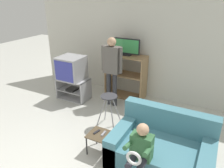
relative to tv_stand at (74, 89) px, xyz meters
name	(u,v)px	position (x,y,z in m)	size (l,w,h in m)	color
wall_back	(146,48)	(1.55, 1.05, 1.03)	(6.40, 0.06, 2.60)	beige
tv_stand	(74,89)	(0.00, 0.00, 0.00)	(0.81, 0.48, 0.54)	#A8A8AD
television_main	(71,68)	(-0.02, -0.01, 0.57)	(0.62, 0.60, 0.58)	#9E9EA3
media_shelf	(126,76)	(1.15, 0.74, 0.31)	(1.03, 0.47, 1.13)	#9E7A51
television_flat	(127,47)	(1.14, 0.76, 1.06)	(0.68, 0.20, 0.42)	black
folding_stool	(109,102)	(1.44, -0.72, 0.29)	(0.44, 0.38, 0.71)	#99999E
snack_table	(99,137)	(1.67, -1.49, 0.05)	(0.37, 0.37, 0.37)	brown
remote_control_black	(97,132)	(1.61, -1.48, 0.11)	(0.04, 0.14, 0.02)	#232328
remote_control_white	(104,133)	(1.73, -1.46, 0.11)	(0.04, 0.14, 0.02)	gray
couch	(162,150)	(2.70, -1.30, 0.02)	(1.53, 1.00, 0.87)	teal
person_standing_adult	(112,66)	(1.05, 0.14, 0.75)	(0.53, 0.20, 1.67)	#2D2D33
person_seated_child	(139,153)	(2.53, -1.87, 0.34)	(0.33, 0.43, 1.01)	#2D2D38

